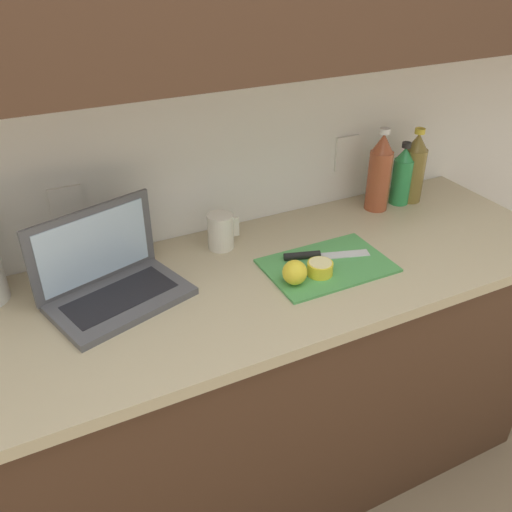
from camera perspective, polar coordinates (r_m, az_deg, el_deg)
ground_plane at (r=2.14m, az=-3.89°, el=-23.44°), size 12.00×12.00×0.00m
wall_back at (r=1.48m, az=-10.37°, el=23.73°), size 5.20×0.38×2.60m
counter_unit at (r=1.78m, az=-5.06°, el=-15.19°), size 2.29×0.64×0.89m
laptop at (r=1.50m, az=-15.15°, el=-2.25°), size 0.41×0.32×0.24m
cutting_board at (r=1.61m, az=7.50°, el=-0.99°), size 0.37×0.24×0.01m
knife at (r=1.63m, az=5.93°, el=0.08°), size 0.26×0.10×0.02m
lemon_half_cut at (r=1.55m, az=6.75°, el=-1.28°), size 0.07×0.07×0.04m
lemon_whole_beside at (r=1.50m, az=4.10°, el=-1.73°), size 0.07×0.07×0.07m
bottle_green_soda at (r=1.93m, az=12.88°, el=8.51°), size 0.08×0.08×0.29m
bottle_oil_tall at (r=2.00m, az=15.11°, el=8.12°), size 0.07×0.07×0.23m
bottle_water_clear at (r=2.03m, az=16.29°, el=8.84°), size 0.08×0.08×0.27m
measuring_cup at (r=1.67m, az=-3.71°, el=2.61°), size 0.10×0.08×0.11m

